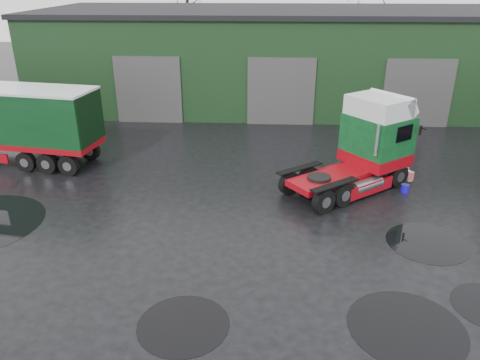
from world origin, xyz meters
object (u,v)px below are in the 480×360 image
object	(u,v)px
warehouse	(279,56)
tree_back_b	(368,32)
wash_bucket	(405,188)
hero_tractor	(348,147)
tree_back_a	(188,19)

from	to	relation	value
warehouse	tree_back_b	xyz separation A→B (m)	(8.00, 10.00, 0.59)
wash_bucket	tree_back_b	xyz separation A→B (m)	(2.96, 25.52, 3.58)
tree_back_b	hero_tractor	bearing A→B (deg)	-102.17
warehouse	hero_tractor	world-z (taller)	warehouse
wash_bucket	warehouse	bearing A→B (deg)	108.00
hero_tractor	tree_back_b	bearing A→B (deg)	130.51
hero_tractor	tree_back_a	world-z (taller)	tree_back_a
wash_bucket	tree_back_b	distance (m)	25.94
hero_tractor	warehouse	bearing A→B (deg)	151.84
warehouse	wash_bucket	size ratio (longest dim) A/B	91.36
hero_tractor	tree_back_a	distance (m)	27.72
hero_tractor	tree_back_a	size ratio (longest dim) A/B	0.66
hero_tractor	wash_bucket	distance (m)	3.10
wash_bucket	tree_back_a	world-z (taller)	tree_back_a
tree_back_b	wash_bucket	bearing A→B (deg)	-96.61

